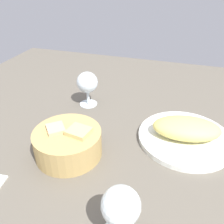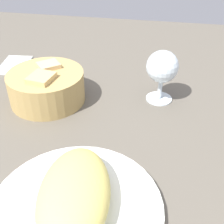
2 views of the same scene
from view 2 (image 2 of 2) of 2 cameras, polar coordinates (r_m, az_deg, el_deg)
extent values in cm
cube|color=#595248|center=(58.55, -11.91, -4.48)|extent=(140.00, 140.00, 2.00)
cylinder|color=white|center=(43.83, -7.04, -18.22)|extent=(24.73, 24.73, 1.40)
ellipsoid|color=#D5C363|center=(41.32, -7.36, -15.59)|extent=(18.86, 12.33, 4.97)
cylinder|color=tan|center=(65.54, -12.59, 4.79)|extent=(16.40, 16.40, 6.71)
cube|color=tan|center=(66.82, -12.09, 7.56)|extent=(5.90, 5.96, 4.43)
cube|color=tan|center=(62.09, -13.39, 4.88)|extent=(5.79, 5.37, 5.10)
cylinder|color=silver|center=(66.68, 9.14, 2.72)|extent=(5.81, 5.81, 0.60)
cylinder|color=silver|center=(65.47, 9.33, 4.44)|extent=(1.00, 1.00, 4.08)
sphere|color=silver|center=(62.87, 9.80, 8.72)|extent=(6.86, 6.86, 6.86)
cube|color=silver|center=(84.76, -18.50, 8.82)|extent=(11.73, 8.22, 0.80)
camera|label=1|loc=(0.70, -63.22, 22.24)|focal=38.08mm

